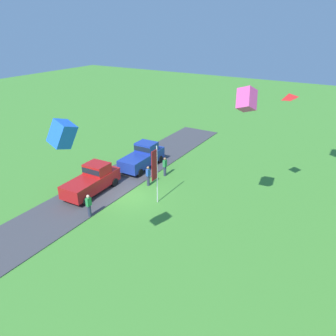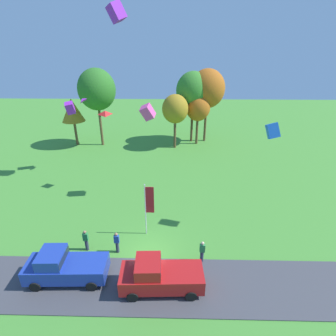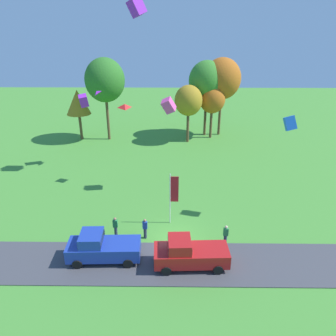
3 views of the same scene
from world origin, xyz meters
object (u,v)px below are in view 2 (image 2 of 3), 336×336
Objects in this scene: tree_far_right at (72,110)px; kite_box_high_left at (70,108)px; person_on_lawn at (117,242)px; tree_left_of_center at (175,109)px; kite_box_near_flag at (273,131)px; tree_center_back at (193,91)px; kite_diamond_mid_center at (105,113)px; person_watching_sky at (202,252)px; tree_right_of_center at (207,89)px; car_pickup_far_end at (158,275)px; flag_banner at (148,203)px; car_pickup_near_entrance at (64,266)px; tree_far_left at (198,108)px; kite_diamond_high_right at (82,100)px; kite_box_low_drifter at (116,12)px; tree_lone_near at (97,90)px; person_beside_suv at (86,240)px; kite_box_trailing_tail at (148,112)px.

tree_far_right is 9.26m from kite_box_high_left.
tree_left_of_center is at bearing 79.15° from person_on_lawn.
tree_center_back is at bearing 101.46° from kite_box_near_flag.
tree_left_of_center is 7.54× the size of kite_diamond_mid_center.
person_watching_sky is 26.67m from tree_right_of_center.
car_pickup_far_end is at bearing -66.12° from kite_diamond_mid_center.
flag_banner is (-4.61, -22.44, -4.83)m from tree_center_back.
car_pickup_near_entrance is 28.21m from tree_far_left.
kite_diamond_high_right reaches higher than kite_diamond_mid_center.
person_watching_sky is at bearing -96.24° from tree_right_of_center.
person_on_lawn is (-3.15, 3.08, -0.23)m from car_pickup_far_end.
tree_far_left is (18.00, 0.92, 0.25)m from tree_far_right.
car_pickup_far_end is 25.13m from tree_left_of_center.
person_on_lawn is at bearing -84.21° from kite_box_low_drifter.
tree_right_of_center is (1.34, 1.38, 2.48)m from tree_far_left.
kite_box_high_left is at bearing 105.61° from car_pickup_near_entrance.
tree_far_right is 6.74× the size of kite_diamond_mid_center.
car_pickup_near_entrance is 26.28m from tree_lone_near.
tree_lone_near reaches higher than person_watching_sky.
tree_center_back reaches higher than car_pickup_near_entrance.
tree_left_of_center is at bearing 110.68° from kite_box_near_flag.
flag_banner reaches higher than person_beside_suv.
kite_box_low_drifter is (5.45, -10.01, 8.26)m from tree_lone_near.
tree_far_left is at bearing 67.26° from person_beside_suv.
person_beside_suv is at bearing 173.34° from person_watching_sky.
tree_center_back is 23.41m from flag_banner.
car_pickup_near_entrance is at bearing -74.39° from kite_box_high_left.
kite_diamond_high_right is (-11.96, 14.74, 7.39)m from person_watching_sky.
kite_box_trailing_tail is at bearing -106.97° from tree_center_back.
kite_box_trailing_tail reaches higher than kite_diamond_mid_center.
kite_diamond_mid_center is (5.03, -4.52, 0.57)m from kite_box_high_left.
person_watching_sky is at bearing -91.64° from tree_center_back.
tree_far_left is at bearing 72.34° from person_on_lawn.
person_watching_sky is (6.00, -0.79, 0.00)m from person_on_lawn.
tree_left_of_center is 1.71× the size of flag_banner.
tree_far_left is at bearing 51.28° from kite_box_low_drifter.
person_watching_sky is at bearing -85.27° from tree_left_of_center.
kite_box_near_flag reaches higher than kite_diamond_mid_center.
person_beside_suv is at bearing -116.75° from kite_box_trailing_tail.
tree_right_of_center is (2.07, 0.24, 0.25)m from tree_center_back.
car_pickup_near_entrance reaches higher than person_watching_sky.
kite_box_trailing_tail is at bearing 115.85° from person_watching_sky.
tree_center_back is at bearing 78.40° from flag_banner.
car_pickup_near_entrance is 3.39× the size of kite_box_low_drifter.
person_watching_sky is at bearing 11.04° from car_pickup_near_entrance.
car_pickup_far_end is 4.41m from person_on_lawn.
tree_far_right is 17.57m from tree_center_back.
person_beside_suv is 5.19m from flag_banner.
person_watching_sky is at bearing -93.43° from tree_far_left.
tree_right_of_center reaches higher than tree_center_back.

